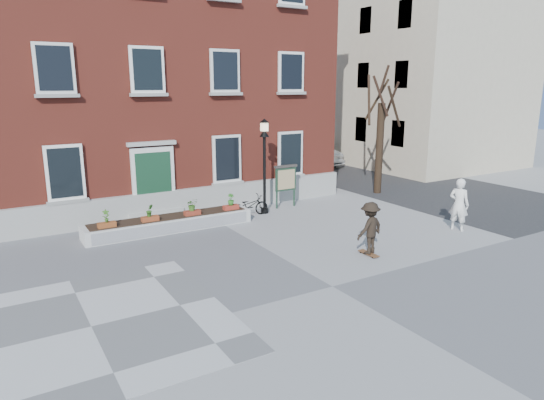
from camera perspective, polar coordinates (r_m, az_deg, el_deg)
ground at (r=13.28m, az=7.12°, el=-10.06°), size 100.00×100.00×0.00m
checker_patch at (r=11.89m, az=-20.50°, el=-13.78°), size 6.00×6.00×0.01m
bicycle at (r=19.85m, az=-2.68°, el=-0.66°), size 1.68×0.68×0.86m
parked_car at (r=32.58m, az=4.80°, el=5.54°), size 1.72×4.87×1.60m
bystander at (r=19.04m, az=21.13°, el=-0.49°), size 0.68×0.83×1.96m
brick_building at (r=24.19m, az=-18.13°, el=15.27°), size 18.40×10.85×12.60m
planter_assembly at (r=18.31m, az=-11.87°, el=-2.57°), size 6.20×1.12×1.15m
bare_tree at (r=24.27m, az=12.60°, el=7.28°), size 1.83×1.83×6.16m
side_street at (r=38.94m, az=10.66°, el=15.83°), size 15.20×36.00×14.50m
lamp_post at (r=19.87m, az=-0.90°, el=5.56°), size 0.40×0.40×3.93m
notice_board at (r=21.06m, az=1.62°, el=2.49°), size 1.10×0.16×1.87m
skateboarder at (r=15.47m, az=11.44°, el=-3.25°), size 1.17×0.81×1.73m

